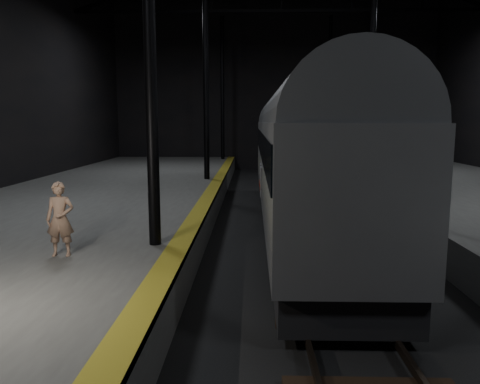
{
  "coord_description": "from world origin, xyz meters",
  "views": [
    {
      "loc": [
        -1.63,
        -14.12,
        3.72
      ],
      "look_at": [
        -1.93,
        -2.76,
        2.0
      ],
      "focal_mm": 35.0,
      "sensor_mm": 36.0,
      "label": 1
    }
  ],
  "objects": [
    {
      "name": "tactile_strip",
      "position": [
        -3.25,
        0.0,
        1.0
      ],
      "size": [
        0.5,
        43.8,
        0.01
      ],
      "primitive_type": "cube",
      "color": "olive",
      "rests_on": "platform_left"
    },
    {
      "name": "woman",
      "position": [
        -5.52,
        -4.95,
        1.76
      ],
      "size": [
        0.59,
        0.42,
        1.52
      ],
      "primitive_type": "imported",
      "rotation": [
        0.0,
        0.0,
        0.1
      ],
      "color": "tan",
      "rests_on": "platform_left"
    },
    {
      "name": "ground",
      "position": [
        0.0,
        0.0,
        0.0
      ],
      "size": [
        44.0,
        44.0,
        0.0
      ],
      "primitive_type": "plane",
      "color": "black",
      "rests_on": "ground"
    },
    {
      "name": "train",
      "position": [
        -0.0,
        1.93,
        2.72
      ],
      "size": [
        2.74,
        18.24,
        4.88
      ],
      "color": "#9FA1A7",
      "rests_on": "ground"
    },
    {
      "name": "platform_left",
      "position": [
        -7.5,
        0.0,
        0.5
      ],
      "size": [
        9.0,
        43.8,
        1.0
      ],
      "primitive_type": "cube",
      "color": "#4B4B49",
      "rests_on": "ground"
    },
    {
      "name": "track",
      "position": [
        0.0,
        0.0,
        0.07
      ],
      "size": [
        2.4,
        43.0,
        0.24
      ],
      "color": "#3F3328",
      "rests_on": "ground"
    }
  ]
}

